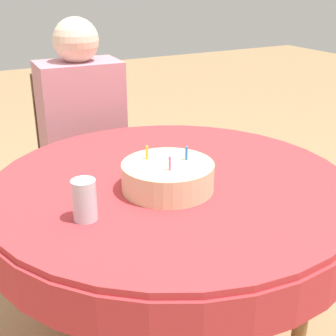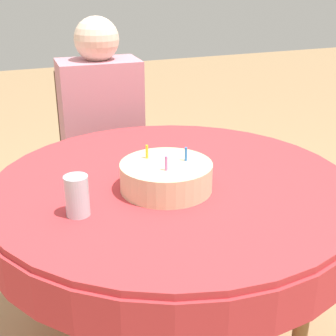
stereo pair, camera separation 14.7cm
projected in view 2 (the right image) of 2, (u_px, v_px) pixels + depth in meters
name	position (u px, v px, depth m)	size (l,w,h in m)	color
dining_table	(172.00, 203.00, 1.54)	(1.19, 1.19, 0.71)	#BC3338
chair	(101.00, 154.00, 2.40)	(0.43, 0.43, 0.88)	#4C331E
person	(102.00, 118.00, 2.23)	(0.39, 0.35, 1.15)	beige
birthday_cake	(166.00, 176.00, 1.43)	(0.28, 0.28, 0.13)	beige
drinking_glass	(77.00, 196.00, 1.27)	(0.07, 0.07, 0.12)	silver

